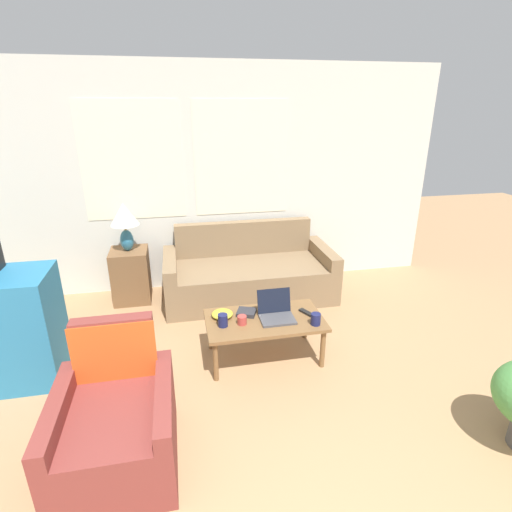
% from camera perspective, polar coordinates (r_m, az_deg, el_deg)
% --- Properties ---
extents(wall_back, '(5.91, 0.06, 2.60)m').
position_cam_1_polar(wall_back, '(4.79, -8.63, 10.59)').
color(wall_back, silver).
rests_on(wall_back, ground_plane).
extents(couch, '(1.93, 0.87, 0.82)m').
position_cam_1_polar(couch, '(4.72, -1.08, -2.70)').
color(couch, '#846B4C').
rests_on(couch, ground_plane).
extents(armchair, '(0.72, 0.81, 0.85)m').
position_cam_1_polar(armchair, '(2.87, -19.28, -21.73)').
color(armchair, brown).
rests_on(armchair, ground_plane).
extents(side_table, '(0.41, 0.41, 0.61)m').
position_cam_1_polar(side_table, '(4.80, -17.40, -2.64)').
color(side_table, brown).
rests_on(side_table, ground_plane).
extents(table_lamp, '(0.31, 0.31, 0.54)m').
position_cam_1_polar(table_lamp, '(4.58, -18.30, 5.07)').
color(table_lamp, teal).
rests_on(table_lamp, side_table).
extents(coffee_table, '(1.02, 0.57, 0.39)m').
position_cam_1_polar(coffee_table, '(3.55, 1.23, -9.54)').
color(coffee_table, brown).
rests_on(coffee_table, ground_plane).
extents(laptop, '(0.30, 0.28, 0.23)m').
position_cam_1_polar(laptop, '(3.52, 2.88, -8.01)').
color(laptop, '#47474C').
rests_on(laptop, coffee_table).
extents(cup_navy, '(0.08, 0.08, 0.10)m').
position_cam_1_polar(cup_navy, '(3.46, 8.53, -8.91)').
color(cup_navy, '#191E4C').
rests_on(cup_navy, coffee_table).
extents(cup_yellow, '(0.08, 0.08, 0.11)m').
position_cam_1_polar(cup_yellow, '(3.40, -4.76, -9.14)').
color(cup_yellow, '#191E4C').
rests_on(cup_yellow, coffee_table).
extents(cup_white, '(0.08, 0.08, 0.08)m').
position_cam_1_polar(cup_white, '(3.43, -2.01, -9.13)').
color(cup_white, '#B23D38').
rests_on(cup_white, coffee_table).
extents(snack_bowl, '(0.19, 0.19, 0.06)m').
position_cam_1_polar(snack_bowl, '(3.55, -4.84, -8.26)').
color(snack_bowl, gold).
rests_on(snack_bowl, coffee_table).
extents(book_red, '(0.20, 0.19, 0.04)m').
position_cam_1_polar(book_red, '(3.59, -1.38, -8.05)').
color(book_red, '#2D2D33').
rests_on(book_red, coffee_table).
extents(tv_remote, '(0.11, 0.15, 0.02)m').
position_cam_1_polar(tv_remote, '(3.63, 7.19, -8.01)').
color(tv_remote, black).
rests_on(tv_remote, coffee_table).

